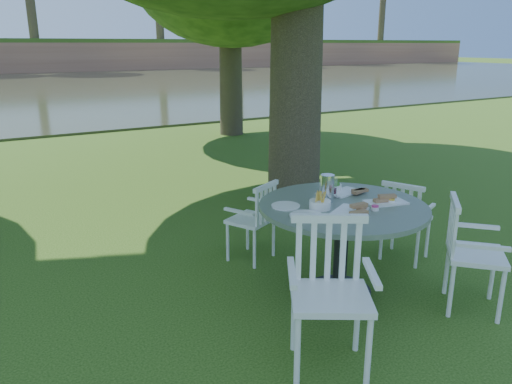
# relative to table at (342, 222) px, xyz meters

# --- Properties ---
(ground) EXTENTS (140.00, 140.00, 0.00)m
(ground) POSITION_rel_table_xyz_m (-0.49, 0.41, -0.67)
(ground) COLOR #1F400D
(ground) RESTS_ON ground
(table) EXTENTS (1.41, 1.41, 0.82)m
(table) POSITION_rel_table_xyz_m (0.00, 0.00, 0.00)
(table) COLOR black
(table) RESTS_ON ground
(chair_ne) EXTENTS (0.53, 0.54, 0.83)m
(chair_ne) POSITION_rel_table_xyz_m (0.98, 0.21, -0.18)
(chair_ne) COLOR white
(chair_ne) RESTS_ON ground
(chair_nw) EXTENTS (0.54, 0.53, 0.81)m
(chair_nw) POSITION_rel_table_xyz_m (-0.26, 0.97, -0.19)
(chair_nw) COLOR white
(chair_nw) RESTS_ON ground
(chair_sw) EXTENTS (0.69, 0.68, 1.02)m
(chair_sw) POSITION_rel_table_xyz_m (-0.70, -0.69, -0.07)
(chair_sw) COLOR white
(chair_sw) RESTS_ON ground
(chair_se) EXTENTS (0.64, 0.64, 0.93)m
(chair_se) POSITION_rel_table_xyz_m (0.71, -0.69, -0.12)
(chair_se) COLOR white
(chair_se) RESTS_ON ground
(tableware) EXTENTS (1.10, 0.84, 0.24)m
(tableware) POSITION_rel_table_xyz_m (-0.05, 0.10, 0.20)
(tableware) COLOR white
(tableware) RESTS_ON table
(river) EXTENTS (100.00, 28.00, 0.12)m
(river) POSITION_rel_table_xyz_m (-0.49, 23.41, -0.67)
(river) COLOR #2F351F
(river) RESTS_ON ground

